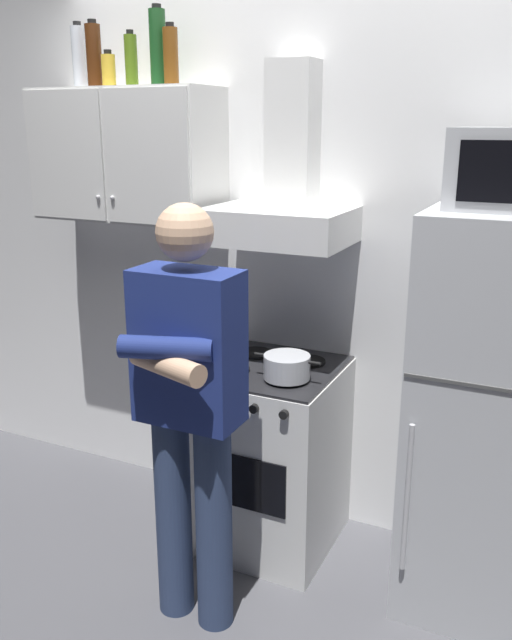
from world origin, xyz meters
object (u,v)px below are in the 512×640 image
(bottle_beer_brown, at_px, (171,56))
(cooking_pot, at_px, (287,367))
(bottle_spice_jar, at_px, (109,70))
(bottle_wine_green, at_px, (158,48))
(bottle_olive_oil, at_px, (131,60))
(stove_oven, at_px, (269,454))
(refrigerator, at_px, (495,419))
(person_standing, at_px, (189,407))
(range_hood, at_px, (283,195))
(bottle_vodka_clear, at_px, (79,57))
(upper_cabinet, at_px, (127,155))
(bottle_rum_dark, at_px, (94,56))

(bottle_beer_brown, bearing_deg, cooking_pot, -19.36)
(bottle_beer_brown, xyz_separation_m, bottle_spice_jar, (-0.32, -0.02, -0.05))
(bottle_wine_green, bearing_deg, bottle_olive_oil, 178.23)
(stove_oven, xyz_separation_m, bottle_spice_jar, (-0.85, 0.10, 1.69))
(refrigerator, relative_size, bottle_wine_green, 4.72)
(person_standing, height_order, bottle_spice_jar, bottle_spice_jar)
(range_hood, relative_size, bottle_beer_brown, 2.92)
(bottle_vodka_clear, bearing_deg, cooking_pot, -12.30)
(upper_cabinet, distance_m, person_standing, 1.35)
(stove_oven, xyz_separation_m, bottle_wine_green, (-0.62, 0.14, 1.78))
(stove_oven, xyz_separation_m, cooking_pot, (0.13, -0.12, 0.49))
(bottle_beer_brown, xyz_separation_m, bottle_rum_dark, (-0.41, -0.00, 0.02))
(bottle_rum_dark, bearing_deg, refrigerator, -3.31)
(upper_cabinet, relative_size, bottle_beer_brown, 3.50)
(refrigerator, bearing_deg, upper_cabinet, 175.93)
(bottle_olive_oil, xyz_separation_m, bottle_vodka_clear, (-0.28, -0.01, 0.02))
(bottle_beer_brown, distance_m, bottle_olive_oil, 0.24)
(person_standing, bearing_deg, upper_cabinet, 135.74)
(cooking_pot, bearing_deg, stove_oven, 137.51)
(range_hood, bearing_deg, bottle_vodka_clear, 179.37)
(bottle_rum_dark, distance_m, bottle_wine_green, 0.33)
(refrigerator, relative_size, bottle_beer_brown, 6.23)
(bottle_wine_green, bearing_deg, bottle_beer_brown, -20.35)
(upper_cabinet, height_order, bottle_wine_green, bottle_wine_green)
(bottle_spice_jar, bearing_deg, upper_cabinet, 27.49)
(refrigerator, height_order, bottle_olive_oil, bottle_olive_oil)
(range_hood, distance_m, bottle_spice_jar, 1.00)
(person_standing, xyz_separation_m, bottle_olive_oil, (-0.72, 0.76, 1.26))
(stove_oven, bearing_deg, bottle_beer_brown, 167.96)
(range_hood, xyz_separation_m, cooking_pot, (0.13, -0.25, -0.67))
(range_hood, bearing_deg, stove_oven, -90.00)
(cooking_pot, distance_m, bottle_olive_oil, 1.55)
(upper_cabinet, xyz_separation_m, cooking_pot, (0.93, -0.24, -0.83))
(upper_cabinet, height_order, range_hood, range_hood)
(refrigerator, height_order, bottle_beer_brown, bottle_beer_brown)
(stove_oven, height_order, cooking_pot, cooking_pot)
(stove_oven, height_order, bottle_spice_jar, bottle_spice_jar)
(bottle_rum_dark, bearing_deg, bottle_spice_jar, -8.56)
(refrigerator, height_order, bottle_wine_green, bottle_wine_green)
(bottle_spice_jar, bearing_deg, bottle_vodka_clear, 168.11)
(person_standing, distance_m, bottle_wine_green, 1.61)
(refrigerator, distance_m, bottle_vodka_clear, 2.44)
(bottle_rum_dark, relative_size, bottle_wine_green, 0.86)
(stove_oven, xyz_separation_m, bottle_vodka_clear, (-1.05, 0.14, 1.76))
(range_hood, relative_size, bottle_rum_dark, 2.56)
(stove_oven, bearing_deg, refrigerator, 0.04)
(stove_oven, height_order, bottle_vodka_clear, bottle_vodka_clear)
(upper_cabinet, bearing_deg, bottle_wine_green, 6.03)
(person_standing, bearing_deg, refrigerator, 31.23)
(range_hood, xyz_separation_m, bottle_beer_brown, (-0.53, -0.01, 0.57))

